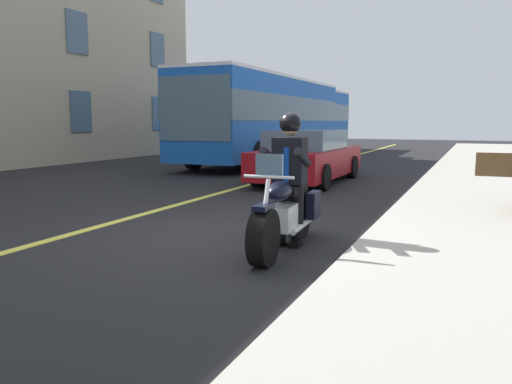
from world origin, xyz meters
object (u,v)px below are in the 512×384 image
(bus_far, at_px, (267,115))
(rider_main, at_px, (289,167))
(bus_near, at_px, (298,116))
(car_dark, at_px, (308,157))
(motorcycle_main, at_px, (285,214))

(bus_far, bearing_deg, rider_main, 24.13)
(bus_near, height_order, bus_far, same)
(car_dark, bearing_deg, motorcycle_main, 15.85)
(bus_near, bearing_deg, rider_main, 18.98)
(bus_far, bearing_deg, car_dark, 32.52)
(motorcycle_main, height_order, rider_main, rider_main)
(bus_far, relative_size, car_dark, 2.40)
(bus_near, xyz_separation_m, bus_far, (5.92, 0.78, 0.00))
(motorcycle_main, height_order, bus_far, bus_far)
(bus_near, relative_size, car_dark, 2.40)
(rider_main, xyz_separation_m, bus_near, (-18.04, -6.20, 0.84))
(bus_near, height_order, car_dark, bus_near)
(rider_main, xyz_separation_m, car_dark, (-6.60, -1.91, -0.35))
(rider_main, bearing_deg, motorcycle_main, 5.14)
(car_dark, bearing_deg, bus_near, -159.43)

